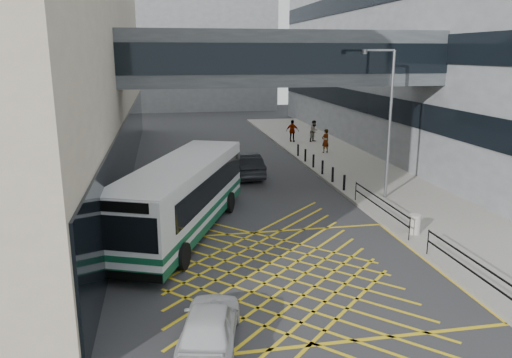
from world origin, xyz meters
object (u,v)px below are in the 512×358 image
street_lamp (387,115)px  car_dark (245,165)px  pedestrian_b (314,131)px  pedestrian_c (292,131)px  bus (183,195)px  pedestrian_a (325,141)px  litter_bin (415,224)px  car_white (209,325)px  car_silver (219,163)px

street_lamp → car_dark: bearing=140.2°
car_dark → pedestrian_b: bearing=-129.6°
car_dark → pedestrian_c: size_ratio=2.58×
bus → car_dark: 10.68m
car_dark → pedestrian_a: size_ratio=2.67×
litter_bin → pedestrian_b: size_ratio=0.46×
litter_bin → pedestrian_c: (0.66, 23.47, 0.53)m
car_white → litter_bin: car_white is taller
car_dark → pedestrian_a: 9.50m
car_white → car_dark: (4.10, 18.91, 0.13)m
car_silver → pedestrian_b: 13.95m
car_silver → pedestrian_a: pedestrian_a is taller
car_white → litter_bin: bearing=-132.5°
pedestrian_a → pedestrian_b: (0.62, 5.02, 0.01)m
bus → pedestrian_a: size_ratio=6.22×
pedestrian_a → pedestrian_c: 5.45m
bus → car_silver: bearing=97.0°
bus → pedestrian_c: (10.46, 20.96, -0.59)m
pedestrian_c → car_silver: bearing=81.3°
pedestrian_a → pedestrian_c: pedestrian_c is taller
litter_bin → pedestrian_c: pedestrian_c is taller
car_white → pedestrian_c: (10.19, 30.17, 0.48)m
car_white → car_silver: 19.92m
car_dark → pedestrian_b: 13.60m
car_silver → street_lamp: bearing=149.7°
car_dark → bus: bearing=62.2°
car_dark → car_silver: size_ratio=1.02×
car_white → car_dark: car_dark is taller
car_dark → pedestrian_a: (7.38, 5.97, 0.31)m
litter_bin → car_dark: bearing=114.0°
car_white → pedestrian_a: size_ratio=2.18×
car_silver → street_lamp: street_lamp is taller
pedestrian_b → litter_bin: bearing=-133.1°
car_white → pedestrian_c: size_ratio=2.11×
car_dark → car_silver: (-1.58, 0.86, -0.02)m
street_lamp → pedestrian_a: 13.10m
car_silver → pedestrian_c: bearing=-113.8°
car_silver → car_dark: bearing=164.2°
pedestrian_a → car_white: bearing=41.1°
bus → street_lamp: (10.84, 3.09, 2.90)m
bus → car_dark: bearing=87.6°
pedestrian_a → pedestrian_c: (-1.29, 5.29, 0.03)m
car_white → pedestrian_b: (12.10, 29.90, 0.45)m
litter_bin → pedestrian_b: pedestrian_b is taller
litter_bin → pedestrian_a: (1.95, 18.18, 0.50)m
pedestrian_b → pedestrian_a: bearing=-133.8°
car_dark → car_silver: car_dark is taller
bus → pedestrian_c: bus is taller
car_dark → pedestrian_a: pedestrian_a is taller
car_dark → pedestrian_b: (8.00, 10.99, 0.32)m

